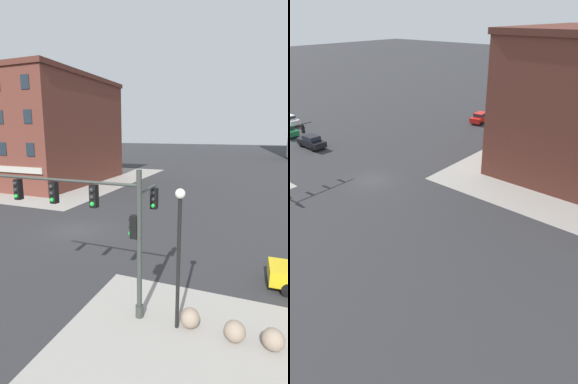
% 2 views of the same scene
% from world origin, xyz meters
% --- Properties ---
extents(ground_plane, '(320.00, 320.00, 0.00)m').
position_xyz_m(ground_plane, '(0.00, 0.00, 0.00)').
color(ground_plane, '#2D2D30').
extents(sidewalk_far_corner, '(32.00, 32.00, 0.02)m').
position_xyz_m(sidewalk_far_corner, '(-20.00, 20.00, 0.00)').
color(sidewalk_far_corner, gray).
rests_on(sidewalk_far_corner, ground).
extents(traffic_signal_main, '(7.04, 2.09, 5.97)m').
position_xyz_m(traffic_signal_main, '(6.83, -7.62, 3.97)').
color(traffic_signal_main, '#383D38').
rests_on(traffic_signal_main, ground).
extents(bollard_sphere_curb_a, '(0.75, 0.75, 0.75)m').
position_xyz_m(bollard_sphere_curb_a, '(10.45, -7.67, 0.38)').
color(bollard_sphere_curb_a, gray).
rests_on(bollard_sphere_curb_a, ground).
extents(bollard_sphere_curb_b, '(0.75, 0.75, 0.75)m').
position_xyz_m(bollard_sphere_curb_b, '(12.09, -7.82, 0.38)').
color(bollard_sphere_curb_b, gray).
rests_on(bollard_sphere_curb_b, ground).
extents(bollard_sphere_curb_c, '(0.75, 0.75, 0.75)m').
position_xyz_m(bollard_sphere_curb_c, '(13.35, -7.78, 0.38)').
color(bollard_sphere_curb_c, gray).
rests_on(bollard_sphere_curb_c, ground).
extents(street_lamp_corner_near, '(0.36, 0.36, 5.40)m').
position_xyz_m(street_lamp_corner_near, '(10.00, -7.88, 3.39)').
color(street_lamp_corner_near, black).
rests_on(street_lamp_corner_near, ground).
extents(storefront_block_near_corner, '(20.85, 19.69, 14.91)m').
position_xyz_m(storefront_block_near_corner, '(-19.22, 17.62, 7.47)').
color(storefront_block_near_corner, brown).
rests_on(storefront_block_near_corner, ground).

